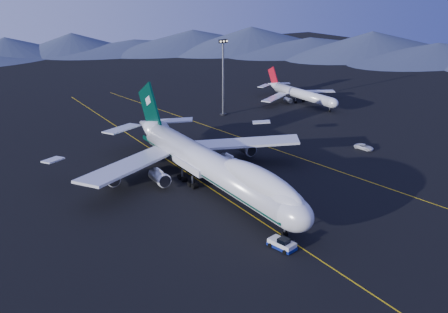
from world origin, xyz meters
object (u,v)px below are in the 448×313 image
boeing_747 (211,165)px  pushback_tug (282,245)px  floodlight_mast (223,78)px  service_van (364,147)px  second_jet (300,94)px

boeing_747 → pushback_tug: size_ratio=13.05×
boeing_747 → pushback_tug: boeing_747 is taller
boeing_747 → floodlight_mast: 65.40m
service_van → pushback_tug: bearing=-163.7°
pushback_tug → service_van: (53.45, 30.18, 0.05)m
second_jet → service_van: 56.04m
second_jet → floodlight_mast: (-34.45, 0.90, 9.71)m
pushback_tug → floodlight_mast: size_ratio=0.21×
boeing_747 → floodlight_mast: bearing=55.3°
pushback_tug → floodlight_mast: bearing=51.9°
boeing_747 → second_jet: (71.43, 52.53, -2.34)m
boeing_747 → service_van: boeing_747 is taller
pushback_tug → second_jet: second_jet is taller
pushback_tug → service_van: 61.38m
boeing_747 → floodlight_mast: size_ratio=2.78×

